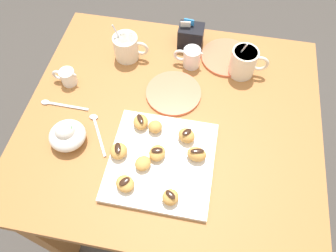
{
  "coord_description": "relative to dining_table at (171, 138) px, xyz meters",
  "views": [
    {
      "loc": [
        0.09,
        -0.55,
        1.6
      ],
      "look_at": [
        -0.0,
        -0.05,
        0.78
      ],
      "focal_mm": 33.55,
      "sensor_mm": 36.0,
      "label": 1
    }
  ],
  "objects": [
    {
      "name": "pastry_plate_square",
      "position": [
        -0.0,
        -0.16,
        0.15
      ],
      "size": [
        0.3,
        0.3,
        0.02
      ],
      "primitive_type": "cube",
      "color": "silver",
      "rests_on": "dining_table"
    },
    {
      "name": "dining_table",
      "position": [
        0.0,
        0.0,
        0.0
      ],
      "size": [
        0.95,
        0.85,
        0.76
      ],
      "color": "#A36633",
      "rests_on": "ground_plane"
    },
    {
      "name": "beignet_0",
      "position": [
        -0.13,
        -0.17,
        0.18
      ],
      "size": [
        0.06,
        0.06,
        0.04
      ],
      "primitive_type": "ellipsoid",
      "rotation": [
        0.0,
        0.0,
        1.46
      ],
      "color": "#D19347",
      "rests_on": "pastry_plate_square"
    },
    {
      "name": "chocolate_drizzle_3",
      "position": [
        -0.08,
        -0.26,
        0.19
      ],
      "size": [
        0.04,
        0.04,
        0.0
      ],
      "primitive_type": "ellipsoid",
      "rotation": [
        0.0,
        0.0,
        4.03
      ],
      "color": "black",
      "rests_on": "beignet_3"
    },
    {
      "name": "chocolate_drizzle_5",
      "position": [
        0.06,
        -0.08,
        0.2
      ],
      "size": [
        0.03,
        0.04,
        0.0
      ],
      "primitive_type": "ellipsoid",
      "rotation": [
        0.0,
        0.0,
        0.86
      ],
      "color": "black",
      "rests_on": "beignet_5"
    },
    {
      "name": "chocolate_drizzle_2",
      "position": [
        -0.01,
        -0.15,
        0.19
      ],
      "size": [
        0.04,
        0.03,
        0.0
      ],
      "primitive_type": "ellipsoid",
      "rotation": [
        0.0,
        0.0,
        3.38
      ],
      "color": "black",
      "rests_on": "beignet_2"
    },
    {
      "name": "chocolate_sauce_pitcher",
      "position": [
        -0.37,
        0.07,
        0.17
      ],
      "size": [
        0.09,
        0.05,
        0.06
      ],
      "color": "silver",
      "rests_on": "dining_table"
    },
    {
      "name": "coffee_mug_cream_right",
      "position": [
        0.21,
        0.23,
        0.2
      ],
      "size": [
        0.13,
        0.09,
        0.15
      ],
      "color": "silver",
      "rests_on": "dining_table"
    },
    {
      "name": "beignet_7",
      "position": [
        0.05,
        -0.28,
        0.18
      ],
      "size": [
        0.06,
        0.06,
        0.04
      ],
      "primitive_type": "ellipsoid",
      "rotation": [
        0.0,
        0.0,
        5.74
      ],
      "color": "#D19347",
      "rests_on": "pastry_plate_square"
    },
    {
      "name": "ice_cream_bowl",
      "position": [
        -0.29,
        -0.14,
        0.18
      ],
      "size": [
        0.11,
        0.11,
        0.08
      ],
      "color": "silver",
      "rests_on": "dining_table"
    },
    {
      "name": "chocolate_drizzle_0",
      "position": [
        -0.13,
        -0.17,
        0.19
      ],
      "size": [
        0.03,
        0.04,
        0.0
      ],
      "primitive_type": "ellipsoid",
      "rotation": [
        0.0,
        0.0,
        1.87
      ],
      "color": "black",
      "rests_on": "beignet_0"
    },
    {
      "name": "cream_pitcher_white",
      "position": [
        0.03,
        0.23,
        0.18
      ],
      "size": [
        0.1,
        0.06,
        0.07
      ],
      "color": "silver",
      "rests_on": "dining_table"
    },
    {
      "name": "chocolate_drizzle_7",
      "position": [
        0.05,
        -0.28,
        0.2
      ],
      "size": [
        0.04,
        0.03,
        0.0
      ],
      "primitive_type": "ellipsoid",
      "rotation": [
        0.0,
        0.0,
        5.69
      ],
      "color": "black",
      "rests_on": "beignet_7"
    },
    {
      "name": "beignet_8",
      "position": [
        -0.04,
        -0.07,
        0.18
      ],
      "size": [
        0.05,
        0.05,
        0.04
      ],
      "primitive_type": "ellipsoid",
      "rotation": [
        0.0,
        0.0,
        3.25
      ],
      "color": "#D19347",
      "rests_on": "pastry_plate_square"
    },
    {
      "name": "beignet_2",
      "position": [
        -0.01,
        -0.15,
        0.17
      ],
      "size": [
        0.06,
        0.06,
        0.03
      ],
      "primitive_type": "ellipsoid",
      "rotation": [
        0.0,
        0.0,
        2.96
      ],
      "color": "#D19347",
      "rests_on": "pastry_plate_square"
    },
    {
      "name": "chocolate_drizzle_4",
      "position": [
        0.1,
        -0.14,
        0.2
      ],
      "size": [
        0.04,
        0.02,
        0.0
      ],
      "primitive_type": "ellipsoid",
      "rotation": [
        0.0,
        0.0,
        3.37
      ],
      "color": "black",
      "rests_on": "beignet_4"
    },
    {
      "name": "chocolate_drizzle_1",
      "position": [
        -0.09,
        -0.06,
        0.19
      ],
      "size": [
        0.03,
        0.04,
        0.0
      ],
      "primitive_type": "ellipsoid",
      "rotation": [
        0.0,
        0.0,
        2.15
      ],
      "color": "black",
      "rests_on": "beignet_1"
    },
    {
      "name": "coffee_mug_cream_left",
      "position": [
        -0.2,
        0.23,
        0.19
      ],
      "size": [
        0.13,
        0.09,
        0.14
      ],
      "color": "silver",
      "rests_on": "dining_table"
    },
    {
      "name": "saucer_coral_left",
      "position": [
        0.15,
        0.29,
        0.15
      ],
      "size": [
        0.19,
        0.19,
        0.01
      ],
      "primitive_type": "cylinder",
      "color": "#E5704C",
      "rests_on": "dining_table"
    },
    {
      "name": "beignet_6",
      "position": [
        -0.05,
        -0.19,
        0.17
      ],
      "size": [
        0.06,
        0.06,
        0.03
      ],
      "primitive_type": "ellipsoid",
      "rotation": [
        0.0,
        0.0,
        2.57
      ],
      "color": "#D19347",
      "rests_on": "pastry_plate_square"
    },
    {
      "name": "beignet_1",
      "position": [
        -0.09,
        -0.06,
        0.17
      ],
      "size": [
        0.06,
        0.06,
        0.03
      ],
      "primitive_type": "ellipsoid",
      "rotation": [
        0.0,
        0.0,
        1.8
      ],
      "color": "#D19347",
      "rests_on": "pastry_plate_square"
    },
    {
      "name": "ground_plane",
      "position": [
        0.0,
        0.0,
        -0.62
      ],
      "size": [
        8.0,
        8.0,
        0.0
      ],
      "primitive_type": "plane",
      "color": "#423D38"
    },
    {
      "name": "sugar_caddy",
      "position": [
        0.01,
        0.33,
        0.18
      ],
      "size": [
        0.09,
        0.07,
        0.11
      ],
      "color": "black",
      "rests_on": "dining_table"
    },
    {
      "name": "beignet_3",
      "position": [
        -0.08,
        -0.26,
        0.17
      ],
      "size": [
        0.07,
        0.07,
        0.03
      ],
      "primitive_type": "ellipsoid",
      "rotation": [
        0.0,
        0.0,
        4.19
      ],
      "color": "#D19347",
      "rests_on": "pastry_plate_square"
    },
    {
      "name": "loose_spoon_near_saucer",
      "position": [
        -0.22,
        -0.09,
        0.15
      ],
      "size": [
        0.09,
        0.14,
        0.01
      ],
      "color": "silver",
      "rests_on": "dining_table"
    },
    {
      "name": "saucer_coral_right",
      "position": [
        -0.01,
        0.09,
        0.15
      ],
      "size": [
        0.19,
        0.19,
        0.01
      ],
      "primitive_type": "cylinder",
      "color": "#E5704C",
      "rests_on": "dining_table"
    },
    {
      "name": "beignet_5",
      "position": [
        0.06,
        -0.08,
        0.18
      ],
      "size": [
        0.07,
        0.06,
        0.04
      ],
      "primitive_type": "ellipsoid",
      "rotation": [
        0.0,
        0.0,
        1.11
      ],
      "color": "#D19347",
      "rests_on": "pastry_plate_square"
    },
    {
      "name": "loose_spoon_by_plate",
      "position": [
        -0.37,
        -0.02,
        0.15
      ],
      "size": [
        0.16,
        0.02,
        0.01
      ],
      "color": "silver",
      "rests_on": "dining_table"
    },
    {
      "name": "beignet_4",
      "position": [
        0.1,
        -0.14,
        0.18
      ],
      "size": [
        0.06,
        0.05,
        0.04
      ],
      "primitive_type": "ellipsoid",
      "rotation": [
        0.0,
        0.0,
        3.06
      ],
      "color": "#D19347",
      "rests_on": "pastry_plate_square"
    }
  ]
}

